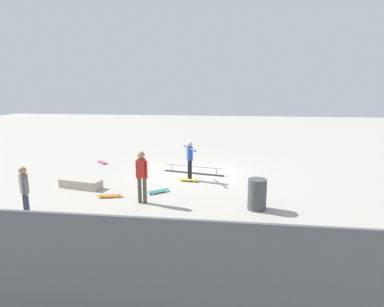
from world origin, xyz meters
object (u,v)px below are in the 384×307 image
skater_main (190,158)px  skateboard_main (188,180)px  bystander_red_shirt (142,174)px  skate_ledge (81,184)px  grind_rail (193,170)px  bystander_grey_shirt (25,190)px  loose_skateboard_pink (102,162)px  loose_skateboard_teal (158,191)px  loose_skateboard_orange (109,195)px  trash_bin (257,194)px

skater_main → skateboard_main: skater_main is taller
bystander_red_shirt → skate_ledge: bearing=-25.8°
skateboard_main → grind_rail: bearing=96.5°
skateboard_main → bystander_grey_shirt: (4.07, 4.39, 0.81)m
bystander_red_shirt → loose_skateboard_pink: size_ratio=2.42×
grind_rail → loose_skateboard_teal: (0.92, 2.85, -0.08)m
loose_skateboard_pink → grind_rail: bearing=27.8°
skater_main → loose_skateboard_orange: bearing=108.0°
skateboard_main → trash_bin: size_ratio=0.84×
skater_main → grind_rail: bearing=-28.0°
grind_rail → skateboard_main: grind_rail is taller
loose_skateboard_orange → loose_skateboard_teal: (-1.58, -0.71, 0.00)m
loose_skateboard_teal → loose_skateboard_pink: bearing=92.5°
bystander_red_shirt → skateboard_main: bearing=-114.8°
loose_skateboard_orange → loose_skateboard_teal: same height
skate_ledge → loose_skateboard_orange: 1.74m
grind_rail → bystander_grey_shirt: bearing=66.9°
skater_main → bystander_grey_shirt: size_ratio=1.04×
grind_rail → bystander_red_shirt: bearing=85.9°
grind_rail → skate_ledge: grind_rail is taller
skater_main → loose_skateboard_orange: 3.61m
grind_rail → bystander_grey_shirt: size_ratio=1.77×
grind_rail → skater_main: (0.02, 1.08, 0.80)m
grind_rail → trash_bin: bearing=134.9°
bystander_grey_shirt → skate_ledge: bearing=124.6°
skateboard_main → skate_ledge: bearing=-152.1°
bystander_red_shirt → loose_skateboard_teal: bystander_red_shirt is taller
grind_rail → trash_bin: trash_bin is taller
loose_skateboard_teal → grind_rail: bearing=31.8°
grind_rail → bystander_red_shirt: size_ratio=1.59×
skater_main → skateboard_main: (0.03, 0.20, -0.87)m
skater_main → bystander_red_shirt: bystander_red_shirt is taller
skate_ledge → loose_skateboard_teal: 3.07m
bystander_grey_shirt → loose_skateboard_pink: bearing=133.0°
skater_main → bystander_grey_shirt: (4.10, 4.59, -0.06)m
skater_main → loose_skateboard_pink: size_ratio=2.26×
grind_rail → loose_skateboard_teal: 2.99m
skater_main → skateboard_main: bearing=144.5°
skateboard_main → loose_skateboard_orange: bearing=-128.4°
skateboard_main → loose_skateboard_pink: bearing=159.8°
grind_rail → loose_skateboard_teal: bearing=85.1°
skater_main → loose_skateboard_orange: size_ratio=1.97×
skateboard_main → bystander_red_shirt: (1.15, 2.64, 0.91)m
loose_skateboard_orange → skateboard_main: bearing=-151.3°
grind_rail → skateboard_main: bearing=100.7°
skate_ledge → skateboard_main: bearing=-160.8°
skateboard_main → trash_bin: trash_bin is taller
loose_skateboard_orange → bystander_red_shirt: bearing=149.9°
grind_rail → skateboard_main: size_ratio=3.37×
loose_skateboard_orange → trash_bin: bearing=160.6°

